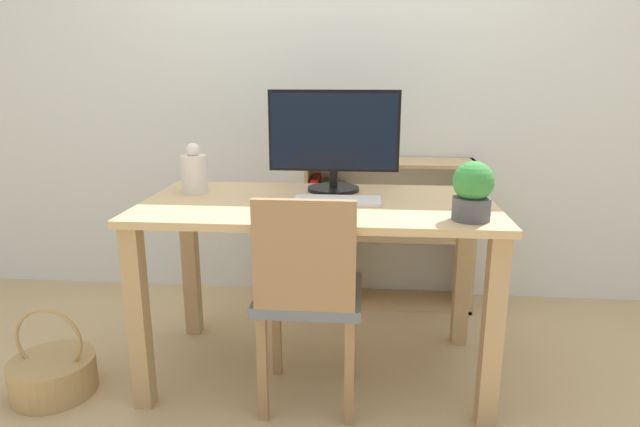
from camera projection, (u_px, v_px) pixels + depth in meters
ground_plane at (318, 370)px, 2.38m from camera, size 10.00×10.00×0.00m
wall_back at (333, 70)px, 2.96m from camera, size 8.00×0.05×2.60m
desk at (318, 233)px, 2.22m from camera, size 1.43×0.74×0.77m
monitor at (334, 137)px, 2.33m from camera, size 0.57×0.23×0.44m
keyboard at (337, 201)px, 2.16m from camera, size 0.35×0.15×0.02m
vase at (194, 172)px, 2.32m from camera, size 0.11×0.11×0.22m
potted_plant at (473, 191)px, 1.88m from camera, size 0.14×0.14×0.21m
chair at (308, 292)px, 2.01m from camera, size 0.40×0.40×0.87m
bookshelf at (358, 239)px, 3.01m from camera, size 0.92×0.28×0.82m
basket at (53, 373)px, 2.20m from camera, size 0.34×0.34×0.38m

